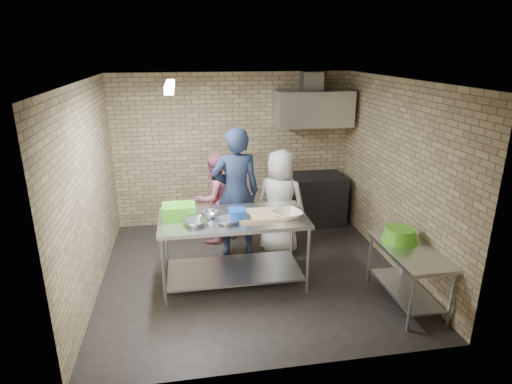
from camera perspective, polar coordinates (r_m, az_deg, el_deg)
floor at (r=6.32m, az=-0.60°, el=-10.55°), size 4.20×4.20×0.00m
ceiling at (r=5.53m, az=-0.70°, el=14.66°), size 4.20×4.20×0.00m
back_wall at (r=7.69m, az=-3.01°, el=5.63°), size 4.20×0.06×2.70m
front_wall at (r=3.96m, az=3.98°, el=-7.46°), size 4.20×0.06×2.70m
left_wall at (r=5.85m, az=-21.41°, el=0.07°), size 0.06×4.00×2.70m
right_wall at (r=6.44m, az=18.16°, el=2.09°), size 0.06×4.00×2.70m
prep_table at (r=5.86m, az=-3.00°, el=-7.73°), size 1.94×0.97×0.97m
side_counter at (r=5.78m, az=19.49°, el=-10.51°), size 0.60×1.20×0.75m
stove at (r=7.89m, az=7.20°, el=-0.98°), size 1.20×0.70×0.90m
range_hood at (r=7.54m, az=7.60°, el=11.03°), size 1.30×0.60×0.60m
hood_duct at (r=7.64m, az=7.41°, el=14.53°), size 0.35×0.30×0.30m
wall_shelf at (r=7.84m, az=9.26°, el=9.91°), size 0.80×0.20×0.04m
fluorescent_fixture at (r=5.46m, az=-11.41°, el=13.63°), size 0.10×1.25×0.08m
green_crate at (r=5.71m, az=-10.24°, el=-2.48°), size 0.43×0.32×0.17m
blue_tub at (r=5.54m, az=-2.45°, el=-3.01°), size 0.22×0.22×0.14m
cutting_board at (r=5.68m, az=0.46°, el=-3.03°), size 0.59×0.45×0.03m
mixing_bowl_a at (r=5.43m, az=-8.09°, el=-4.05°), size 0.37×0.37×0.07m
mixing_bowl_b at (r=5.67m, az=-6.16°, el=-2.98°), size 0.29×0.29×0.07m
mixing_bowl_c at (r=5.43m, az=-3.86°, el=-3.92°), size 0.35×0.35×0.07m
ceramic_bowl at (r=5.62m, az=4.21°, el=-3.01°), size 0.46×0.46×0.09m
green_basin at (r=5.76m, az=18.63°, el=-5.38°), size 0.46×0.46×0.17m
bottle_red at (r=7.75m, az=7.52°, el=10.71°), size 0.07×0.07×0.18m
bottle_green at (r=7.88m, az=10.35°, el=10.59°), size 0.06×0.06×0.15m
man_navy at (r=6.45m, az=-2.71°, el=-0.14°), size 0.75×0.50×2.01m
woman_pink at (r=7.02m, az=-5.56°, el=-0.86°), size 0.92×0.87×1.50m
woman_white at (r=6.62m, az=3.24°, el=-1.31°), size 0.96×0.87×1.65m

